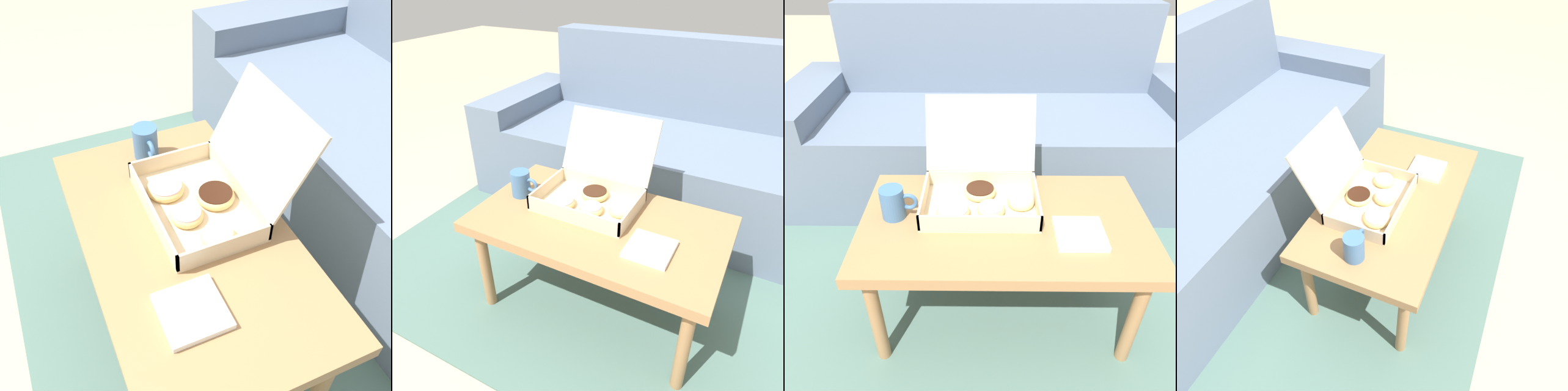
% 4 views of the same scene
% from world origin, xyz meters
% --- Properties ---
extents(ground_plane, '(12.00, 12.00, 0.00)m').
position_xyz_m(ground_plane, '(0.00, 0.00, 0.00)').
color(ground_plane, tan).
extents(area_rug, '(2.32, 1.91, 0.01)m').
position_xyz_m(area_rug, '(0.00, 0.30, 0.01)').
color(area_rug, '#4C6B60').
rests_on(area_rug, ground_plane).
extents(couch, '(2.20, 0.85, 0.92)m').
position_xyz_m(couch, '(0.00, 0.82, 0.31)').
color(couch, slate).
rests_on(couch, ground_plane).
extents(coffee_table, '(0.94, 0.54, 0.45)m').
position_xyz_m(coffee_table, '(0.00, -0.14, 0.40)').
color(coffee_table, '#997047').
rests_on(coffee_table, ground_plane).
extents(pastry_box, '(0.39, 0.39, 0.31)m').
position_xyz_m(pastry_box, '(-0.08, -0.04, 0.51)').
color(pastry_box, beige).
rests_on(pastry_box, coffee_table).
extents(coffee_mug, '(0.12, 0.08, 0.11)m').
position_xyz_m(coffee_mug, '(-0.36, -0.12, 0.50)').
color(coffee_mug, '#3D6693').
rests_on(coffee_mug, coffee_table).
extents(napkin_stack, '(0.15, 0.15, 0.02)m').
position_xyz_m(napkin_stack, '(0.23, -0.22, 0.46)').
color(napkin_stack, white).
rests_on(napkin_stack, coffee_table).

